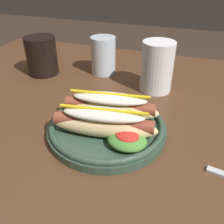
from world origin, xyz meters
TOP-DOWN VIEW (x-y plane):
  - dining_table at (0.00, 0.00)m, footprint 1.17×0.85m
  - hot_dog_plate at (0.02, -0.09)m, footprint 0.24×0.24m
  - soda_cup at (-0.27, 0.12)m, footprint 0.09×0.09m
  - water_cup at (-0.10, 0.19)m, footprint 0.07×0.07m
  - extra_cup at (0.07, 0.13)m, footprint 0.08×0.08m

SIDE VIEW (x-z plane):
  - dining_table at x=0.00m, z-range 0.26..1.00m
  - hot_dog_plate at x=0.02m, z-range 0.73..0.80m
  - water_cup at x=-0.10m, z-range 0.74..0.85m
  - soda_cup at x=-0.27m, z-range 0.74..0.85m
  - extra_cup at x=0.07m, z-range 0.74..0.87m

